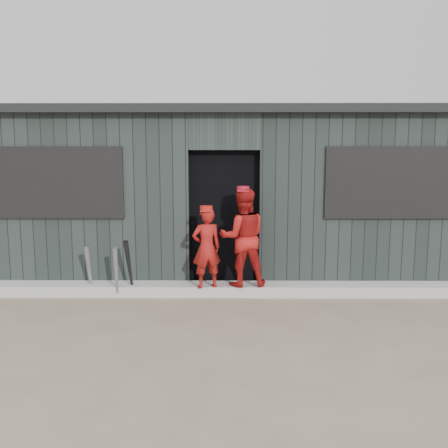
{
  "coord_description": "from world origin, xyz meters",
  "views": [
    {
      "loc": [
        0.05,
        -4.93,
        2.02
      ],
      "look_at": [
        0.0,
        1.8,
        1.0
      ],
      "focal_mm": 40.0,
      "sensor_mm": 36.0,
      "label": 1
    }
  ],
  "objects_px": {
    "bat_mid": "(116,273)",
    "player_red_left": "(206,248)",
    "bat_left": "(89,271)",
    "player_red_right": "(243,237)",
    "dugout": "(225,192)",
    "player_grey_back": "(230,247)",
    "bat_right": "(129,268)"
  },
  "relations": [
    {
      "from": "bat_mid",
      "to": "player_red_left",
      "type": "relative_size",
      "value": 0.66
    },
    {
      "from": "bat_left",
      "to": "player_red_left",
      "type": "bearing_deg",
      "value": -2.37
    },
    {
      "from": "player_red_right",
      "to": "player_red_left",
      "type": "bearing_deg",
      "value": 6.08
    },
    {
      "from": "bat_left",
      "to": "dugout",
      "type": "xyz_separation_m",
      "value": [
        1.85,
        1.78,
        0.93
      ]
    },
    {
      "from": "player_red_left",
      "to": "player_grey_back",
      "type": "distance_m",
      "value": 0.9
    },
    {
      "from": "player_red_left",
      "to": "player_red_right",
      "type": "distance_m",
      "value": 0.52
    },
    {
      "from": "bat_right",
      "to": "dugout",
      "type": "distance_m",
      "value": 2.39
    },
    {
      "from": "dugout",
      "to": "player_grey_back",
      "type": "bearing_deg",
      "value": -85.38
    },
    {
      "from": "bat_left",
      "to": "player_red_left",
      "type": "relative_size",
      "value": 0.68
    },
    {
      "from": "bat_left",
      "to": "player_red_left",
      "type": "xyz_separation_m",
      "value": [
        1.62,
        -0.07,
        0.34
      ]
    },
    {
      "from": "bat_left",
      "to": "dugout",
      "type": "height_order",
      "value": "dugout"
    },
    {
      "from": "bat_mid",
      "to": "player_red_right",
      "type": "bearing_deg",
      "value": 5.48
    },
    {
      "from": "bat_left",
      "to": "player_red_right",
      "type": "distance_m",
      "value": 2.16
    },
    {
      "from": "player_red_left",
      "to": "player_grey_back",
      "type": "bearing_deg",
      "value": -129.43
    },
    {
      "from": "bat_left",
      "to": "player_red_right",
      "type": "relative_size",
      "value": 0.55
    },
    {
      "from": "bat_mid",
      "to": "dugout",
      "type": "distance_m",
      "value": 2.57
    },
    {
      "from": "player_grey_back",
      "to": "player_red_left",
      "type": "bearing_deg",
      "value": 47.04
    },
    {
      "from": "bat_left",
      "to": "player_grey_back",
      "type": "bearing_deg",
      "value": 21.46
    },
    {
      "from": "player_red_left",
      "to": "dugout",
      "type": "relative_size",
      "value": 0.13
    },
    {
      "from": "player_red_left",
      "to": "bat_mid",
      "type": "bearing_deg",
      "value": -15.71
    },
    {
      "from": "bat_mid",
      "to": "dugout",
      "type": "bearing_deg",
      "value": 52.61
    },
    {
      "from": "bat_left",
      "to": "bat_right",
      "type": "distance_m",
      "value": 0.56
    },
    {
      "from": "bat_mid",
      "to": "player_grey_back",
      "type": "bearing_deg",
      "value": 29.95
    },
    {
      "from": "bat_left",
      "to": "player_red_left",
      "type": "distance_m",
      "value": 1.65
    },
    {
      "from": "player_grey_back",
      "to": "dugout",
      "type": "height_order",
      "value": "dugout"
    },
    {
      "from": "player_red_left",
      "to": "player_grey_back",
      "type": "relative_size",
      "value": 1.0
    },
    {
      "from": "player_red_left",
      "to": "bat_left",
      "type": "bearing_deg",
      "value": -20.78
    },
    {
      "from": "player_red_left",
      "to": "bat_right",
      "type": "bearing_deg",
      "value": -20.5
    },
    {
      "from": "player_red_left",
      "to": "player_red_right",
      "type": "bearing_deg",
      "value": 173.82
    },
    {
      "from": "player_red_left",
      "to": "dugout",
      "type": "distance_m",
      "value": 1.95
    },
    {
      "from": "bat_right",
      "to": "player_red_left",
      "type": "bearing_deg",
      "value": -2.1
    },
    {
      "from": "bat_mid",
      "to": "dugout",
      "type": "height_order",
      "value": "dugout"
    }
  ]
}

